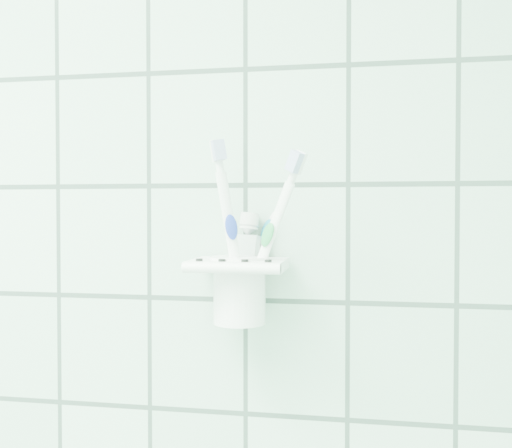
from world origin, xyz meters
TOP-DOWN VIEW (x-y plane):
  - holder_bracket at (0.65, 1.15)m, footprint 0.11×0.10m
  - cup at (0.65, 1.16)m, footprint 0.07×0.07m
  - toothbrush_pink at (0.66, 1.15)m, footprint 0.04×0.03m
  - toothbrush_blue at (0.65, 1.17)m, footprint 0.06×0.06m
  - toothbrush_orange at (0.65, 1.16)m, footprint 0.08×0.05m
  - toothpaste_tube at (0.65, 1.17)m, footprint 0.04×0.04m

SIDE VIEW (x-z plane):
  - cup at x=0.65m, z-range 1.23..1.31m
  - holder_bracket at x=0.65m, z-range 1.28..1.32m
  - toothpaste_tube at x=0.65m, z-range 1.25..1.37m
  - toothbrush_blue at x=0.65m, z-range 1.24..1.45m
  - toothbrush_orange at x=0.65m, z-range 1.24..1.45m
  - toothbrush_pink at x=0.66m, z-range 1.24..1.45m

